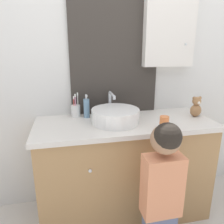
# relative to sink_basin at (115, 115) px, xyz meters

# --- Properties ---
(wall_back) EXTENTS (3.20, 0.18, 2.50)m
(wall_back) POSITION_rel_sink_basin_xyz_m (0.10, 0.30, 0.39)
(wall_back) COLOR silver
(wall_back) RESTS_ON ground_plane
(vanity_counter) EXTENTS (1.38, 0.56, 0.83)m
(vanity_counter) POSITION_rel_sink_basin_xyz_m (0.08, 0.00, -0.47)
(vanity_counter) COLOR #A37A4C
(vanity_counter) RESTS_ON ground_plane
(sink_basin) EXTENTS (0.36, 0.41, 0.21)m
(sink_basin) POSITION_rel_sink_basin_xyz_m (0.00, 0.00, 0.00)
(sink_basin) COLOR white
(sink_basin) RESTS_ON vanity_counter
(toothbrush_holder) EXTENTS (0.07, 0.07, 0.20)m
(toothbrush_holder) POSITION_rel_sink_basin_xyz_m (-0.29, 0.21, -0.00)
(toothbrush_holder) COLOR silver
(toothbrush_holder) RESTS_ON vanity_counter
(soap_dispenser) EXTENTS (0.05, 0.05, 0.19)m
(soap_dispenser) POSITION_rel_sink_basin_xyz_m (-0.20, 0.17, 0.02)
(soap_dispenser) COLOR #6B93B2
(soap_dispenser) RESTS_ON vanity_counter
(child_figure) EXTENTS (0.24, 0.49, 0.99)m
(child_figure) POSITION_rel_sink_basin_xyz_m (0.18, -0.49, -0.31)
(child_figure) COLOR slate
(child_figure) RESTS_ON ground_plane
(teddy_bear) EXTENTS (0.09, 0.08, 0.17)m
(teddy_bear) POSITION_rel_sink_basin_xyz_m (0.68, 0.01, 0.02)
(teddy_bear) COLOR #9E7047
(teddy_bear) RESTS_ON vanity_counter
(drinking_cup) EXTENTS (0.07, 0.07, 0.09)m
(drinking_cup) POSITION_rel_sink_basin_xyz_m (0.31, -0.19, -0.01)
(drinking_cup) COLOR orange
(drinking_cup) RESTS_ON vanity_counter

